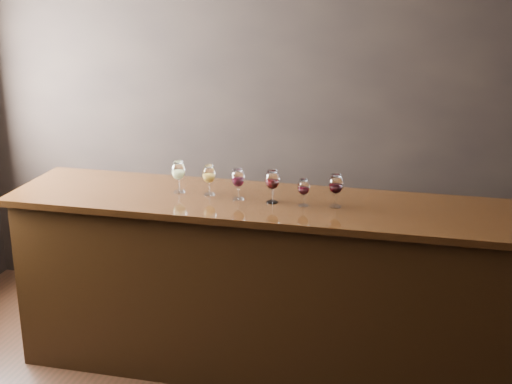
% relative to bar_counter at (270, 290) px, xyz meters
% --- Properties ---
extents(room_shell, '(5.02, 4.52, 2.81)m').
position_rel_bar_counter_xyz_m(room_shell, '(-0.36, -1.20, 1.25)').
color(room_shell, black).
rests_on(room_shell, ground).
extents(bar_counter, '(3.24, 0.79, 1.13)m').
position_rel_bar_counter_xyz_m(bar_counter, '(0.00, 0.00, 0.00)').
color(bar_counter, black).
rests_on(bar_counter, ground).
extents(bar_top, '(3.35, 0.87, 0.04)m').
position_rel_bar_counter_xyz_m(bar_top, '(0.00, 0.00, 0.59)').
color(bar_top, black).
rests_on(bar_top, bar_counter).
extents(back_bar_shelf, '(2.54, 0.40, 0.91)m').
position_rel_bar_counter_xyz_m(back_bar_shelf, '(-0.79, 0.71, -0.11)').
color(back_bar_shelf, black).
rests_on(back_bar_shelf, ground).
extents(glass_white, '(0.09, 0.09, 0.21)m').
position_rel_bar_counter_xyz_m(glass_white, '(-0.61, 0.02, 0.75)').
color(glass_white, white).
rests_on(glass_white, bar_top).
extents(glass_amber, '(0.08, 0.08, 0.19)m').
position_rel_bar_counter_xyz_m(glass_amber, '(-0.41, 0.02, 0.74)').
color(glass_amber, white).
rests_on(glass_amber, bar_top).
extents(glass_red_a, '(0.08, 0.08, 0.20)m').
position_rel_bar_counter_xyz_m(glass_red_a, '(-0.21, -0.02, 0.74)').
color(glass_red_a, white).
rests_on(glass_red_a, bar_top).
extents(glass_red_b, '(0.09, 0.09, 0.21)m').
position_rel_bar_counter_xyz_m(glass_red_b, '(0.01, -0.02, 0.75)').
color(glass_red_b, white).
rests_on(glass_red_b, bar_top).
extents(glass_red_c, '(0.07, 0.07, 0.17)m').
position_rel_bar_counter_xyz_m(glass_red_c, '(0.21, -0.04, 0.72)').
color(glass_red_c, white).
rests_on(glass_red_c, bar_top).
extents(glass_red_d, '(0.09, 0.09, 0.20)m').
position_rel_bar_counter_xyz_m(glass_red_d, '(0.40, -0.00, 0.74)').
color(glass_red_d, white).
rests_on(glass_red_d, bar_top).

